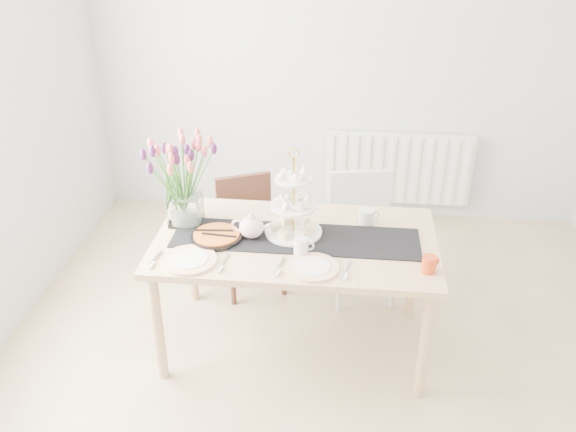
# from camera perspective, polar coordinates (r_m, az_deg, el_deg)

# --- Properties ---
(room_shell) EXTENTS (4.50, 4.50, 4.50)m
(room_shell) POSITION_cam_1_polar(r_m,az_deg,el_deg) (2.78, 3.82, 2.58)
(room_shell) COLOR tan
(room_shell) RESTS_ON ground
(radiator) EXTENTS (1.20, 0.08, 0.60)m
(radiator) POSITION_cam_1_polar(r_m,az_deg,el_deg) (5.15, 10.24, 4.40)
(radiator) COLOR white
(radiator) RESTS_ON room_shell
(dining_table) EXTENTS (1.60, 0.90, 0.75)m
(dining_table) POSITION_cam_1_polar(r_m,az_deg,el_deg) (3.50, 0.70, -3.22)
(dining_table) COLOR tan
(dining_table) RESTS_ON ground
(chair_brown) EXTENTS (0.51, 0.51, 0.78)m
(chair_brown) POSITION_cam_1_polar(r_m,az_deg,el_deg) (4.22, -3.76, -0.84)
(chair_brown) COLOR #3A1C15
(chair_brown) RESTS_ON ground
(chair_white) EXTENTS (0.49, 0.49, 0.85)m
(chair_white) POSITION_cam_1_polar(r_m,az_deg,el_deg) (4.14, 6.89, -0.96)
(chair_white) COLOR silver
(chair_white) RESTS_ON ground
(table_runner) EXTENTS (1.40, 0.35, 0.01)m
(table_runner) POSITION_cam_1_polar(r_m,az_deg,el_deg) (3.46, 0.71, -2.08)
(table_runner) COLOR black
(table_runner) RESTS_ON dining_table
(tulip_vase) EXTENTS (0.66, 0.66, 0.56)m
(tulip_vase) POSITION_cam_1_polar(r_m,az_deg,el_deg) (3.52, -9.91, 4.57)
(tulip_vase) COLOR silver
(tulip_vase) RESTS_ON dining_table
(cake_stand) EXTENTS (0.33, 0.33, 0.48)m
(cake_stand) POSITION_cam_1_polar(r_m,az_deg,el_deg) (3.44, 0.53, 0.29)
(cake_stand) COLOR gold
(cake_stand) RESTS_ON dining_table
(teapot) EXTENTS (0.25, 0.21, 0.15)m
(teapot) POSITION_cam_1_polar(r_m,az_deg,el_deg) (3.44, -3.43, -1.04)
(teapot) COLOR white
(teapot) RESTS_ON dining_table
(cream_jug) EXTENTS (0.12, 0.12, 0.09)m
(cream_jug) POSITION_cam_1_polar(r_m,az_deg,el_deg) (3.62, 7.37, -0.07)
(cream_jug) COLOR silver
(cream_jug) RESTS_ON dining_table
(tart_tin) EXTENTS (0.29, 0.29, 0.04)m
(tart_tin) POSITION_cam_1_polar(r_m,az_deg,el_deg) (3.47, -6.70, -1.90)
(tart_tin) COLOR black
(tart_tin) RESTS_ON dining_table
(mug_white) EXTENTS (0.09, 0.09, 0.10)m
(mug_white) POSITION_cam_1_polar(r_m,az_deg,el_deg) (3.30, 1.23, -2.86)
(mug_white) COLOR silver
(mug_white) RESTS_ON dining_table
(mug_orange) EXTENTS (0.11, 0.11, 0.09)m
(mug_orange) POSITION_cam_1_polar(r_m,az_deg,el_deg) (3.24, 13.05, -4.42)
(mug_orange) COLOR red
(mug_orange) RESTS_ON dining_table
(plate_left) EXTENTS (0.34, 0.34, 0.02)m
(plate_left) POSITION_cam_1_polar(r_m,az_deg,el_deg) (3.30, -9.25, -4.09)
(plate_left) COLOR white
(plate_left) RESTS_ON dining_table
(plate_right) EXTENTS (0.33, 0.33, 0.01)m
(plate_right) POSITION_cam_1_polar(r_m,az_deg,el_deg) (3.20, 2.31, -4.82)
(plate_right) COLOR white
(plate_right) RESTS_ON dining_table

